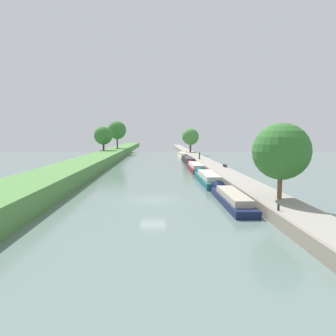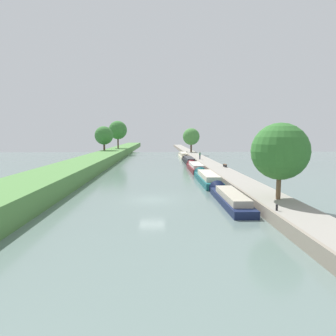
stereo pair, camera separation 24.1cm
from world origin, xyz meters
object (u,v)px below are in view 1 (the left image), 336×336
Objects in this scene: narrowboat_navy at (230,197)px; mooring_bollard_far at (186,152)px; narrowboat_black at (188,160)px; narrowboat_cream at (182,155)px; narrowboat_maroon at (195,167)px; park_bench at (225,165)px; mooring_bollard_near at (278,207)px; narrowboat_teal at (207,178)px; person_walking at (199,155)px.

mooring_bollard_far reaches higher than narrowboat_navy.
narrowboat_cream is at bearing 89.95° from narrowboat_black.
narrowboat_navy is 25.72× the size of mooring_bollard_far.
narrowboat_maroon is 14.16m from narrowboat_black.
narrowboat_cream is (0.01, 15.66, 0.03)m from narrowboat_black.
mooring_bollard_far is 0.30× the size of park_bench.
narrowboat_maroon is 32.25m from mooring_bollard_near.
narrowboat_cream is at bearing -104.34° from mooring_bollard_far.
narrowboat_cream reaches higher than narrowboat_teal.
mooring_bollard_near is 29.05m from park_bench.
mooring_bollard_far is (1.74, 22.41, 0.60)m from narrowboat_black.
narrowboat_black is 17.98m from park_bench.
person_walking reaches higher than mooring_bollard_near.
narrowboat_maroon is 7.48× the size of person_walking.
mooring_bollard_near is at bearing -88.41° from narrowboat_cream.
narrowboat_cream is 9.45× the size of park_bench.
mooring_bollard_near is 68.75m from mooring_bollard_far.
narrowboat_navy is at bearing 105.72° from mooring_bollard_near.
mooring_bollard_near and mooring_bollard_far have the same top height.
narrowboat_teal reaches higher than narrowboat_maroon.
narrowboat_maroon is at bearing -91.12° from narrowboat_black.
mooring_bollard_far is at bearing 90.00° from mooring_bollard_near.
narrowboat_black is at bearing 104.24° from park_bench.
narrowboat_teal is 0.90× the size of narrowboat_black.
narrowboat_maroon is 0.88× the size of narrowboat_cream.
narrowboat_maroon reaches higher than mooring_bollard_near.
person_walking is at bearing -82.46° from narrowboat_cream.
narrowboat_maroon is 27.59× the size of mooring_bollard_far.
narrowboat_maroon is 27.59× the size of mooring_bollard_near.
narrowboat_teal is at bearing -90.45° from narrowboat_cream.
person_walking is at bearing 78.22° from narrowboat_maroon.
narrowboat_maroon is at bearing -90.56° from narrowboat_cream.
narrowboat_teal reaches higher than mooring_bollard_far.
narrowboat_teal is at bearing 90.72° from narrowboat_navy.
narrowboat_cream is at bearing 89.44° from narrowboat_maroon.
mooring_bollard_far is at bearing 86.85° from narrowboat_maroon.
narrowboat_navy is 0.93× the size of narrowboat_maroon.
mooring_bollard_far is (-0.58, 24.13, -0.65)m from person_walking.
person_walking is (2.64, 25.70, 1.22)m from narrowboat_teal.
narrowboat_cream is 31.51× the size of mooring_bollard_near.
narrowboat_cream is (0.34, 43.09, -0.00)m from narrowboat_teal.
narrowboat_cream reaches higher than narrowboat_navy.
person_walking is 3.69× the size of mooring_bollard_far.
narrowboat_teal is 25.86m from person_walking.
narrowboat_teal is 19.04m from mooring_bollard_near.
narrowboat_black is 15.66m from narrowboat_cream.
narrowboat_navy is at bearing -90.19° from narrowboat_cream.
narrowboat_teal is (-0.15, 12.14, 0.09)m from narrowboat_navy.
mooring_bollard_far is (2.06, 49.83, 0.58)m from narrowboat_teal.
mooring_bollard_near is at bearing -83.78° from narrowboat_teal.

